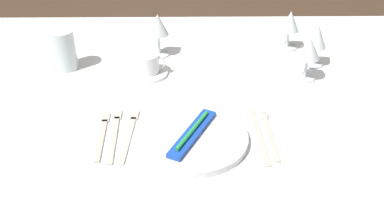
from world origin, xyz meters
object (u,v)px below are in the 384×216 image
Objects in this scene: fork_outer at (129,133)px; fork_inner at (115,133)px; fork_salad at (102,134)px; wine_glass_far at (309,50)px; dinner_knife at (259,137)px; wine_glass_left at (158,27)px; coffee_cup_left at (148,63)px; drink_tumbler at (64,50)px; wine_glass_centre at (317,38)px; wine_glass_right at (290,23)px; spoon_soup at (268,129)px; dinner_plate at (193,138)px; toothbrush_package at (193,133)px.

fork_inner is (-0.04, 0.00, -0.00)m from fork_outer.
wine_glass_far reaches higher than fork_salad.
dinner_knife is 1.63× the size of wine_glass_left.
fork_outer is 0.31m from coffee_cup_left.
wine_glass_left reaches higher than wine_glass_far.
drink_tumbler is (-0.57, 0.38, 0.06)m from dinner_knife.
wine_glass_centre is (0.63, 0.37, 0.09)m from fork_salad.
drink_tumbler reaches higher than dinner_knife.
wine_glass_right is at bearing 41.04° from fork_salad.
dinner_knife is 1.69× the size of wine_glass_centre.
spoon_soup is 2.19× the size of coffee_cup_left.
fork_inner is 1.66× the size of wine_glass_right.
wine_glass_left is 0.49m from wine_glass_far.
wine_glass_centre is 1.02× the size of wine_glass_far.
coffee_cup_left is 0.27m from drink_tumbler.
spoon_soup is 0.45m from coffee_cup_left.
wine_glass_centre is 1.09× the size of drink_tumbler.
fork_inner is at bearing -148.38° from wine_glass_centre.
fork_inner is 1.60× the size of wine_glass_centre.
spoon_soup is (0.40, 0.01, 0.00)m from fork_inner.
wine_glass_right is at bearing 57.25° from dinner_plate.
toothbrush_package is at bearing -10.88° from fork_outer.
dinner_knife is (0.37, -0.02, 0.00)m from fork_inner.
wine_glass_centre is at bearing 63.16° from wine_glass_far.
fork_salad is (-0.03, -0.00, 0.00)m from fork_inner.
fork_outer is 1.61× the size of wine_glass_far.
wine_glass_right reaches higher than fork_inner.
toothbrush_package is 1.58× the size of drink_tumbler.
wine_glass_far is at bearing -20.24° from wine_glass_left.
wine_glass_right is (-0.06, 0.13, -0.00)m from wine_glass_centre.
fork_inner is at bearing 170.80° from dinner_plate.
fork_inner is 0.40m from spoon_soup.
fork_outer is 0.94× the size of dinner_knife.
fork_outer is at bearing 169.12° from dinner_plate.
wine_glass_right reaches higher than spoon_soup.
drink_tumbler is (-0.29, -0.09, -0.04)m from wine_glass_left.
fork_inner is at bearing 176.86° from dinner_knife.
dinner_knife is 0.45m from coffee_cup_left.
dinner_knife is 0.04m from spoon_soup.
dinner_knife is (0.17, 0.01, -0.02)m from toothbrush_package.
wine_glass_centre reaches higher than drink_tumbler.
wine_glass_centre is (0.54, 0.06, 0.05)m from coffee_cup_left.
drink_tumbler reaches higher than fork_salad.
wine_glass_centre is at bearing 60.41° from spoon_soup.
dinner_plate is 1.24× the size of fork_inner.
dinner_plate is at bearing -122.75° from wine_glass_right.
wine_glass_left is 0.31m from drink_tumbler.
dinner_plate is at bearing -10.88° from fork_outer.
toothbrush_package is 0.95× the size of spoon_soup.
fork_inner is 0.03m from fork_salad.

